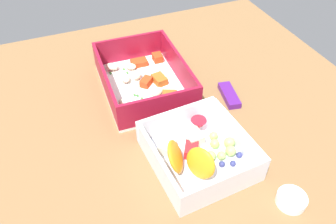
# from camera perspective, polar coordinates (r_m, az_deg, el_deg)

# --- Properties ---
(table_surface) EXTENTS (0.80, 0.80, 0.02)m
(table_surface) POSITION_cam_1_polar(r_m,az_deg,el_deg) (0.60, 0.82, -2.84)
(table_surface) COLOR brown
(table_surface) RESTS_ON ground
(pasta_container) EXTENTS (0.22, 0.16, 0.06)m
(pasta_container) POSITION_cam_1_polar(r_m,az_deg,el_deg) (0.67, -4.22, 5.57)
(pasta_container) COLOR white
(pasta_container) RESTS_ON table_surface
(fruit_bowl) EXTENTS (0.17, 0.16, 0.06)m
(fruit_bowl) POSITION_cam_1_polar(r_m,az_deg,el_deg) (0.53, 5.04, -6.90)
(fruit_bowl) COLOR white
(fruit_bowl) RESTS_ON table_surface
(candy_bar) EXTENTS (0.07, 0.04, 0.01)m
(candy_bar) POSITION_cam_1_polar(r_m,az_deg,el_deg) (0.66, 10.46, 2.87)
(candy_bar) COLOR #51197A
(candy_bar) RESTS_ON table_surface
(paper_cup_liner) EXTENTS (0.04, 0.04, 0.01)m
(paper_cup_liner) POSITION_cam_1_polar(r_m,az_deg,el_deg) (0.52, 20.43, -13.93)
(paper_cup_liner) COLOR white
(paper_cup_liner) RESTS_ON table_surface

